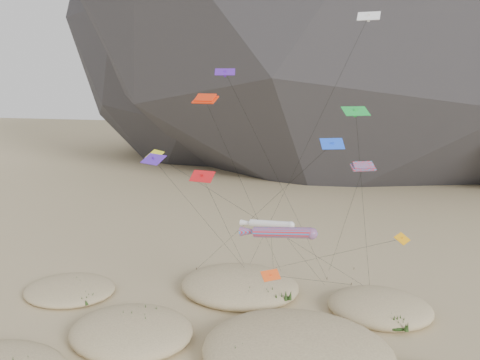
% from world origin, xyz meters
% --- Properties ---
extents(dunes, '(51.20, 37.63, 3.73)m').
position_xyz_m(dunes, '(-0.96, 4.46, 0.68)').
color(dunes, '#CCB789').
rests_on(dunes, ground).
extents(dune_grass, '(41.03, 27.92, 1.52)m').
position_xyz_m(dune_grass, '(-1.29, 3.23, 0.85)').
color(dune_grass, black).
rests_on(dune_grass, ground).
extents(kite_stakes, '(22.18, 6.77, 0.30)m').
position_xyz_m(kite_stakes, '(1.86, 22.85, 0.15)').
color(kite_stakes, '#3F2D1E').
rests_on(kite_stakes, ground).
extents(rainbow_tube_kite, '(7.47, 14.13, 11.44)m').
position_xyz_m(rainbow_tube_kite, '(2.50, 7.97, 10.61)').
color(rainbow_tube_kite, '#FD1A1C').
rests_on(rainbow_tube_kite, ground).
extents(white_tube_kite, '(5.75, 10.38, 10.95)m').
position_xyz_m(white_tube_kite, '(0.75, 11.10, 10.36)').
color(white_tube_kite, silver).
rests_on(white_tube_kite, ground).
extents(orange_parafoil, '(9.20, 8.36, 23.00)m').
position_xyz_m(orange_parafoil, '(-7.44, 16.33, 22.25)').
color(orange_parafoil, red).
rests_on(orange_parafoil, ground).
extents(multi_parafoil, '(4.87, 17.59, 17.33)m').
position_xyz_m(multi_parafoil, '(9.58, 9.46, 16.66)').
color(multi_parafoil, red).
rests_on(multi_parafoil, ground).
extents(delta_kites, '(26.23, 19.47, 30.34)m').
position_xyz_m(delta_kites, '(0.74, 10.64, 17.70)').
color(delta_kites, '#FFA40D').
rests_on(delta_kites, ground).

